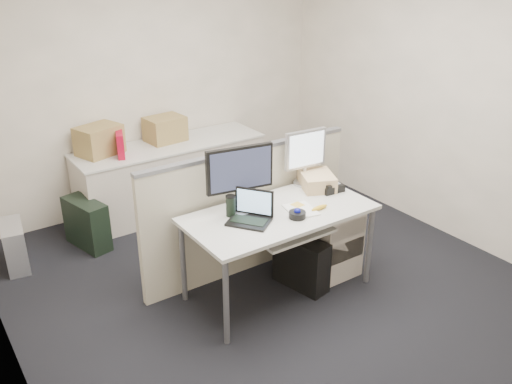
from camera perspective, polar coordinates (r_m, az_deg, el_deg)
floor at (r=4.62m, az=2.32°, el=-10.30°), size 4.00×4.50×0.01m
wall_back at (r=5.90m, az=-10.88°, el=11.44°), size 4.00×0.02×2.70m
wall_right at (r=5.41m, az=20.05°, el=9.30°), size 0.02×4.50×2.70m
desk at (r=4.27m, az=2.47°, el=-2.87°), size 1.50×0.75×0.73m
keyboard_tray at (r=4.17m, az=3.94°, el=-4.34°), size 0.62×0.32×0.02m
drawer_pedestal at (r=4.78m, az=7.34°, el=-4.56°), size 0.40×0.55×0.65m
cubicle_partition at (r=4.65m, az=-0.84°, el=-2.08°), size 2.00×0.06×1.10m
back_counter at (r=5.91m, az=-8.85°, el=1.53°), size 2.00×0.60×0.72m
monitor_main at (r=4.14m, az=-1.72°, el=1.29°), size 0.56×0.29×0.54m
monitor_small at (r=4.67m, az=5.18°, el=3.57°), size 0.41×0.23×0.48m
laptop at (r=4.02m, az=-0.74°, el=-1.78°), size 0.37×0.39×0.23m
trackball at (r=4.15m, az=4.37°, el=-2.40°), size 0.15×0.15×0.05m
desk_phone at (r=4.64m, az=7.84°, el=0.49°), size 0.21×0.17×0.06m
paper_stack at (r=4.27m, az=4.74°, el=-1.90°), size 0.26×0.31×0.01m
sticky_pad at (r=4.34m, az=4.39°, el=-1.41°), size 0.10×0.10×0.01m
travel_mug at (r=4.15m, az=-2.68°, el=-1.53°), size 0.09×0.09×0.16m
banana at (r=4.29m, az=6.68°, el=-1.65°), size 0.16×0.05×0.04m
cellphone at (r=4.31m, az=-0.71°, el=-1.53°), size 0.07×0.12×0.02m
manila_folders at (r=4.68m, az=6.43°, el=1.20°), size 0.38×0.42×0.13m
keyboard at (r=4.21m, az=4.15°, el=-3.68°), size 0.42×0.22×0.02m
pc_tower_desk at (r=4.57m, az=4.78°, el=-7.40°), size 0.28×0.51×0.44m
pc_tower_spare_dark at (r=5.38m, az=-17.39°, el=-3.20°), size 0.32×0.54×0.47m
pc_tower_spare_silver at (r=5.28m, az=-24.03°, el=-5.20°), size 0.24×0.46×0.41m
cardboard_box_left at (r=5.60m, az=-16.17°, el=5.17°), size 0.49×0.42×0.31m
cardboard_box_right at (r=5.85m, az=-9.54°, el=6.47°), size 0.42×0.34×0.28m
red_binder at (r=5.50m, az=-14.09°, el=4.82°), size 0.16×0.29×0.26m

